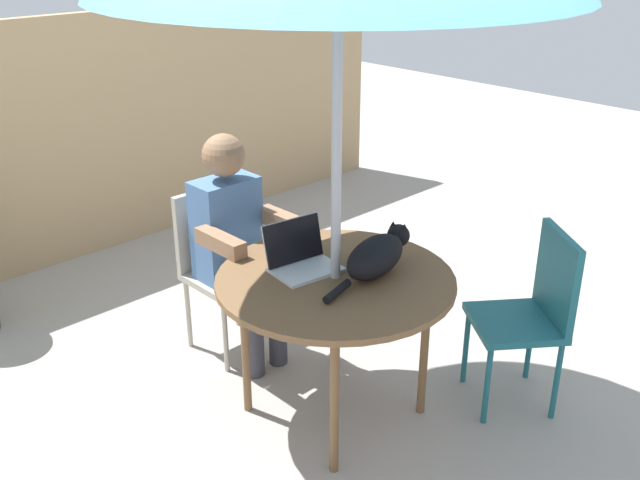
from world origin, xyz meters
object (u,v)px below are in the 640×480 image
(chair_occupied, at_px, (219,257))
(person_seated, at_px, (235,237))
(patio_table, at_px, (335,288))
(chair_empty, at_px, (534,306))
(cat, at_px, (378,255))
(laptop, at_px, (299,255))

(chair_occupied, distance_m, person_seated, 0.23)
(chair_occupied, bearing_deg, person_seated, -90.00)
(patio_table, height_order, chair_empty, chair_empty)
(chair_empty, height_order, cat, cat)
(patio_table, relative_size, chair_occupied, 1.21)
(person_seated, xyz_separation_m, laptop, (-0.05, -0.55, 0.10))
(patio_table, height_order, chair_occupied, chair_occupied)
(cat, bearing_deg, patio_table, 152.10)
(chair_empty, distance_m, person_seated, 1.53)
(patio_table, xyz_separation_m, chair_occupied, (0.00, 0.90, -0.15))
(chair_occupied, bearing_deg, laptop, -93.99)
(patio_table, relative_size, laptop, 3.27)
(chair_occupied, bearing_deg, patio_table, -90.00)
(chair_empty, relative_size, person_seated, 0.73)
(person_seated, bearing_deg, patio_table, -90.00)
(laptop, bearing_deg, person_seated, 84.88)
(laptop, bearing_deg, chair_empty, -43.58)
(chair_occupied, bearing_deg, chair_empty, -62.85)
(chair_empty, bearing_deg, laptop, 136.42)
(patio_table, distance_m, person_seated, 0.74)
(patio_table, distance_m, cat, 0.24)
(laptop, xyz_separation_m, cat, (0.23, -0.28, 0.02))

